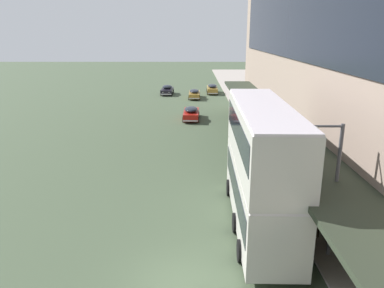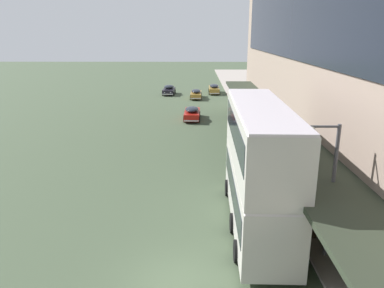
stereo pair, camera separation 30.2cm
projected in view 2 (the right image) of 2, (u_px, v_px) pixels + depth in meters
ground at (174, 283)px, 15.17m from camera, size 240.00×240.00×0.00m
transit_bus_kerbside_front at (258, 163)px, 18.86m from camera, size 2.97×10.96×6.41m
sedan_second_near at (169, 90)px, 61.32m from camera, size 2.05×4.39×1.54m
sedan_oncoming_rear at (192, 113)px, 43.60m from camera, size 1.97×4.96×1.53m
sedan_lead_near at (214, 89)px, 62.33m from camera, size 1.84×5.02×1.56m
sedan_second_mid at (196, 94)px, 57.66m from camera, size 1.82×4.90×1.43m
pedestrian_at_kerb at (315, 218)px, 18.01m from camera, size 0.62×0.33×1.86m
street_lamp at (329, 181)px, 15.86m from camera, size 1.50×0.28×6.05m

